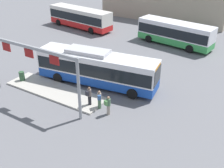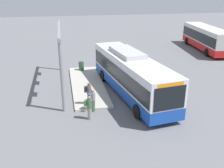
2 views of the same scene
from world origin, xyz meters
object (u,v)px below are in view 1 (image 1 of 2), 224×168
at_px(bus_background_left, 80,17).
at_px(person_waiting_mid, 89,95).
at_px(bus_background_right, 175,32).
at_px(person_waiting_near, 99,99).
at_px(person_boarding, 108,105).
at_px(bus_main, 97,67).
at_px(trash_bin, 22,76).

xyz_separation_m(bus_background_left, person_waiting_mid, (14.57, -17.74, -0.73)).
xyz_separation_m(bus_background_right, person_waiting_near, (0.03, -17.81, -0.89)).
xyz_separation_m(person_boarding, person_waiting_near, (-1.08, 0.36, 0.00)).
xyz_separation_m(person_boarding, person_waiting_mid, (-1.98, 0.20, 0.16)).
xyz_separation_m(bus_main, bus_background_right, (2.58, 14.39, -0.04)).
distance_m(bus_main, bus_background_right, 14.62).
height_order(person_waiting_near, person_waiting_mid, person_waiting_mid).
height_order(person_waiting_mid, trash_bin, person_waiting_mid).
bearing_deg(person_waiting_mid, trash_bin, 95.80).
relative_size(person_waiting_mid, trash_bin, 1.86).
distance_m(person_waiting_near, person_waiting_mid, 0.94).
relative_size(bus_main, trash_bin, 13.30).
relative_size(bus_background_right, person_waiting_near, 6.14).
height_order(bus_background_right, person_waiting_near, bus_background_right).
relative_size(bus_background_left, person_waiting_mid, 6.82).
bearing_deg(bus_main, bus_background_left, 124.16).
xyz_separation_m(bus_background_right, person_boarding, (1.10, -18.17, -0.89)).
xyz_separation_m(bus_background_left, person_boarding, (16.55, -17.94, -0.89)).
distance_m(bus_main, person_waiting_mid, 4.04).
relative_size(bus_main, person_waiting_near, 7.17).
distance_m(bus_main, person_boarding, 5.36).
distance_m(bus_background_right, person_waiting_near, 17.83).
bearing_deg(person_boarding, person_waiting_near, 91.25).
xyz_separation_m(bus_background_right, trash_bin, (-9.16, -17.84, -1.17)).
bearing_deg(person_boarding, person_waiting_mid, 104.03).
distance_m(bus_background_right, trash_bin, 20.09).
xyz_separation_m(bus_main, trash_bin, (-6.58, -3.45, -1.20)).
height_order(bus_background_left, bus_background_right, same).
bearing_deg(person_waiting_near, bus_main, 4.94).
distance_m(person_waiting_near, trash_bin, 9.19).
xyz_separation_m(bus_background_left, trash_bin, (6.28, -17.61, -1.17)).
distance_m(bus_background_left, trash_bin, 18.73).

